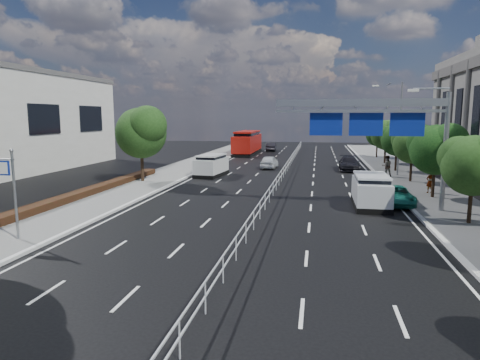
# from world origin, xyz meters

# --- Properties ---
(ground) EXTENTS (160.00, 160.00, 0.00)m
(ground) POSITION_xyz_m (0.00, 0.00, 0.00)
(ground) COLOR black
(ground) RESTS_ON ground
(sidewalk_near) EXTENTS (5.00, 140.00, 0.14)m
(sidewalk_near) POSITION_xyz_m (-11.50, 0.00, 0.07)
(sidewalk_near) COLOR slate
(sidewalk_near) RESTS_ON ground
(kerb_near) EXTENTS (0.25, 140.00, 0.15)m
(kerb_near) POSITION_xyz_m (-9.00, 0.00, 0.07)
(kerb_near) COLOR silver
(kerb_near) RESTS_ON ground
(kerb_far) EXTENTS (0.25, 140.00, 0.15)m
(kerb_far) POSITION_xyz_m (9.00, 0.00, 0.07)
(kerb_far) COLOR silver
(kerb_far) RESTS_ON ground
(median_fence) EXTENTS (0.05, 85.00, 1.02)m
(median_fence) POSITION_xyz_m (0.00, 22.50, 0.53)
(median_fence) COLOR silver
(median_fence) RESTS_ON ground
(hedge_near) EXTENTS (1.00, 36.00, 0.44)m
(hedge_near) POSITION_xyz_m (-13.30, 5.00, 0.36)
(hedge_near) COLOR black
(hedge_near) RESTS_ON sidewalk_near
(toilet_sign) EXTENTS (1.62, 0.18, 4.34)m
(toilet_sign) POSITION_xyz_m (-10.95, 0.00, 2.94)
(toilet_sign) COLOR gray
(toilet_sign) RESTS_ON ground
(overhead_gantry) EXTENTS (10.24, 0.38, 7.45)m
(overhead_gantry) POSITION_xyz_m (6.74, 10.05, 5.61)
(overhead_gantry) COLOR gray
(overhead_gantry) RESTS_ON ground
(streetlight_far) EXTENTS (2.78, 2.40, 9.00)m
(streetlight_far) POSITION_xyz_m (10.50, 26.00, 5.21)
(streetlight_far) COLOR gray
(streetlight_far) RESTS_ON ground
(near_tree_back) EXTENTS (4.84, 4.51, 6.69)m
(near_tree_back) POSITION_xyz_m (-11.94, 17.97, 4.61)
(near_tree_back) COLOR black
(near_tree_back) RESTS_ON ground
(far_tree_c) EXTENTS (3.52, 3.28, 4.94)m
(far_tree_c) POSITION_xyz_m (11.24, 6.98, 3.43)
(far_tree_c) COLOR black
(far_tree_c) RESTS_ON ground
(far_tree_d) EXTENTS (3.85, 3.59, 5.34)m
(far_tree_d) POSITION_xyz_m (11.25, 14.48, 3.69)
(far_tree_d) COLOR black
(far_tree_d) RESTS_ON ground
(far_tree_e) EXTENTS (3.63, 3.38, 5.13)m
(far_tree_e) POSITION_xyz_m (11.25, 21.98, 3.56)
(far_tree_e) COLOR black
(far_tree_e) RESTS_ON ground
(far_tree_f) EXTENTS (3.52, 3.28, 5.02)m
(far_tree_f) POSITION_xyz_m (11.24, 29.48, 3.49)
(far_tree_f) COLOR black
(far_tree_f) RESTS_ON ground
(far_tree_g) EXTENTS (3.96, 3.69, 5.45)m
(far_tree_g) POSITION_xyz_m (11.25, 36.98, 3.75)
(far_tree_g) COLOR black
(far_tree_g) RESTS_ON ground
(far_tree_h) EXTENTS (3.41, 3.18, 4.91)m
(far_tree_h) POSITION_xyz_m (11.24, 44.48, 3.42)
(far_tree_h) COLOR black
(far_tree_h) RESTS_ON ground
(white_minivan) EXTENTS (2.57, 5.01, 2.09)m
(white_minivan) POSITION_xyz_m (-7.05, 23.17, 1.03)
(white_minivan) COLOR black
(white_minivan) RESTS_ON ground
(red_bus) EXTENTS (2.89, 11.84, 3.53)m
(red_bus) POSITION_xyz_m (-7.50, 47.50, 1.84)
(red_bus) COLOR black
(red_bus) RESTS_ON ground
(near_car_silver) EXTENTS (1.81, 4.26, 1.44)m
(near_car_silver) POSITION_xyz_m (-2.18, 30.33, 0.72)
(near_car_silver) COLOR silver
(near_car_silver) RESTS_ON ground
(near_car_dark) EXTENTS (1.61, 4.27, 1.39)m
(near_car_dark) POSITION_xyz_m (-4.54, 54.27, 0.70)
(near_car_dark) COLOR black
(near_car_dark) RESTS_ON ground
(silver_minivan) EXTENTS (2.15, 5.03, 2.09)m
(silver_minivan) POSITION_xyz_m (6.59, 11.12, 1.03)
(silver_minivan) COLOR black
(silver_minivan) RESTS_ON ground
(parked_car_teal) EXTENTS (2.06, 4.43, 1.23)m
(parked_car_teal) POSITION_xyz_m (8.30, 12.00, 0.61)
(parked_car_teal) COLOR #17685B
(parked_car_teal) RESTS_ON ground
(parked_car_dark) EXTENTS (2.09, 5.11, 1.48)m
(parked_car_dark) POSITION_xyz_m (6.50, 30.00, 0.74)
(parked_car_dark) COLOR black
(parked_car_dark) RESTS_ON ground
(pedestrian_a) EXTENTS (0.72, 0.62, 1.66)m
(pedestrian_a) POSITION_xyz_m (11.41, 16.25, 0.97)
(pedestrian_a) COLOR gray
(pedestrian_a) RESTS_ON sidewalk_far
(pedestrian_b) EXTENTS (1.01, 0.82, 1.97)m
(pedestrian_b) POSITION_xyz_m (9.60, 24.80, 1.13)
(pedestrian_b) COLOR gray
(pedestrian_b) RESTS_ON sidewalk_far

